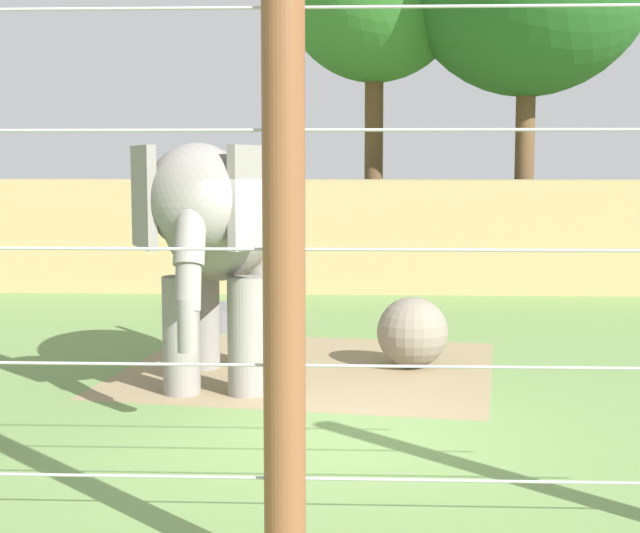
# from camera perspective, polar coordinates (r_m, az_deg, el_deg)

# --- Properties ---
(ground_plane) EXTENTS (120.00, 120.00, 0.00)m
(ground_plane) POSITION_cam_1_polar(r_m,az_deg,el_deg) (9.38, 0.68, -10.18)
(ground_plane) COLOR #6B8E4C
(dirt_patch) EXTENTS (5.25, 4.94, 0.01)m
(dirt_patch) POSITION_cam_1_polar(r_m,az_deg,el_deg) (12.33, -0.63, -6.17)
(dirt_patch) COLOR #937F5B
(dirt_patch) RESTS_ON ground
(embankment_wall) EXTENTS (36.00, 1.80, 2.32)m
(embankment_wall) POSITION_cam_1_polar(r_m,az_deg,el_deg) (19.89, 1.66, 1.93)
(embankment_wall) COLOR tan
(embankment_wall) RESTS_ON ground
(elephant) EXTENTS (1.63, 3.88, 2.87)m
(elephant) POSITION_cam_1_polar(r_m,az_deg,el_deg) (11.15, -6.19, 2.35)
(elephant) COLOR gray
(elephant) RESTS_ON ground
(enrichment_ball) EXTENTS (0.93, 0.93, 0.93)m
(enrichment_ball) POSITION_cam_1_polar(r_m,az_deg,el_deg) (12.35, 5.63, -3.99)
(enrichment_ball) COLOR gray
(enrichment_ball) RESTS_ON ground
(cable_fence) EXTENTS (8.39, 0.27, 3.74)m
(cable_fence) POSITION_cam_1_polar(r_m,az_deg,el_deg) (5.82, -0.91, -1.47)
(cable_fence) COLOR brown
(cable_fence) RESTS_ON ground
(water_tub) EXTENTS (1.10, 1.10, 0.35)m
(water_tub) POSITION_cam_1_polar(r_m,az_deg,el_deg) (15.39, -6.08, -3.03)
(water_tub) COLOR slate
(water_tub) RESTS_ON ground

